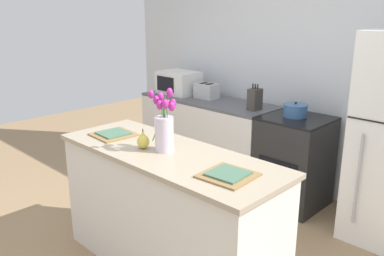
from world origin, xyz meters
TOP-DOWN VIEW (x-y plane):
  - back_wall at (0.00, 2.00)m, footprint 5.20×0.08m
  - kitchen_island at (0.00, 0.00)m, footprint 1.80×0.66m
  - back_counter at (-1.06, 1.60)m, footprint 1.68×0.60m
  - stove_range at (0.10, 1.60)m, footprint 0.60×0.61m
  - flower_vase at (-0.03, 0.00)m, footprint 0.15×0.19m
  - pear_figurine at (-0.17, -0.07)m, footprint 0.09×0.09m
  - plate_setting_left at (-0.59, -0.04)m, footprint 0.32×0.32m
  - plate_setting_right at (0.59, -0.04)m, footprint 0.32×0.32m
  - toaster at (-1.12, 1.64)m, footprint 0.28×0.18m
  - cooking_pot at (0.06, 1.61)m, footprint 0.23×0.23m
  - microwave at (-1.55, 1.60)m, footprint 0.48×0.37m
  - knife_block at (-0.38, 1.56)m, footprint 0.10×0.14m

SIDE VIEW (x-z plane):
  - stove_range at x=0.10m, z-range 0.00..0.90m
  - back_counter at x=-1.06m, z-range 0.00..0.90m
  - kitchen_island at x=0.00m, z-range 0.00..0.94m
  - plate_setting_left at x=-0.59m, z-range 0.94..0.96m
  - plate_setting_right at x=0.59m, z-range 0.94..0.96m
  - cooking_pot at x=0.06m, z-range 0.89..1.04m
  - toaster at x=-1.12m, z-range 0.90..1.07m
  - pear_figurine at x=-0.17m, z-range 0.93..1.07m
  - knife_block at x=-0.38m, z-range 0.88..1.15m
  - microwave at x=-1.55m, z-range 0.90..1.17m
  - flower_vase at x=-0.03m, z-range 0.89..1.34m
  - back_wall at x=0.00m, z-range 0.00..2.70m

